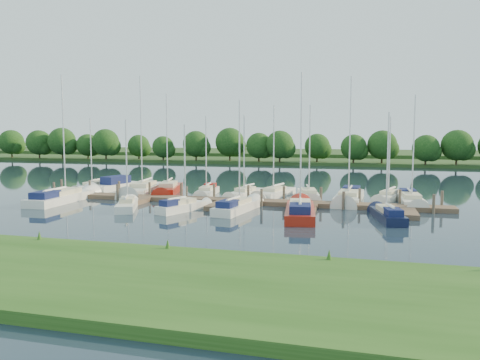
% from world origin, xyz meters
% --- Properties ---
extents(ground, '(260.00, 260.00, 0.00)m').
position_xyz_m(ground, '(0.00, 0.00, 0.00)').
color(ground, '#1B2937').
rests_on(ground, ground).
extents(near_bank, '(90.00, 10.00, 0.50)m').
position_xyz_m(near_bank, '(0.00, -16.00, 0.25)').
color(near_bank, '#234B15').
rests_on(near_bank, ground).
extents(dock, '(40.00, 6.00, 0.40)m').
position_xyz_m(dock, '(0.00, 7.31, 0.20)').
color(dock, brown).
rests_on(dock, ground).
extents(mooring_pilings, '(38.24, 2.84, 2.00)m').
position_xyz_m(mooring_pilings, '(0.00, 8.43, 0.60)').
color(mooring_pilings, '#473D33').
rests_on(mooring_pilings, ground).
extents(far_shore, '(180.00, 30.00, 0.60)m').
position_xyz_m(far_shore, '(0.00, 75.00, 0.30)').
color(far_shore, '#264219').
rests_on(far_shore, ground).
extents(distant_hill, '(220.00, 40.00, 1.40)m').
position_xyz_m(distant_hill, '(0.00, 100.00, 0.70)').
color(distant_hill, '#2E4A20').
rests_on(distant_hill, ground).
extents(treeline, '(144.67, 9.08, 8.28)m').
position_xyz_m(treeline, '(-4.59, 62.08, 3.97)').
color(treeline, '#38281C').
rests_on(treeline, ground).
extents(sailboat_n_0, '(1.60, 6.62, 8.62)m').
position_xyz_m(sailboat_n_0, '(-17.59, 13.14, 0.27)').
color(sailboat_n_0, white).
rests_on(sailboat_n_0, ground).
extents(motorboat, '(3.31, 7.33, 2.02)m').
position_xyz_m(motorboat, '(-15.51, 14.23, 0.39)').
color(motorboat, white).
rests_on(motorboat, ground).
extents(sailboat_n_2, '(3.88, 10.48, 13.09)m').
position_xyz_m(sailboat_n_2, '(-10.90, 12.30, 0.28)').
color(sailboat_n_2, white).
rests_on(sailboat_n_2, ground).
extents(sailboat_n_3, '(3.85, 8.82, 11.25)m').
position_xyz_m(sailboat_n_3, '(-8.23, 13.01, 0.28)').
color(sailboat_n_3, '#9D1B0E').
rests_on(sailboat_n_3, ground).
extents(sailboat_n_4, '(2.37, 6.81, 8.65)m').
position_xyz_m(sailboat_n_4, '(-3.62, 12.64, 0.31)').
color(sailboat_n_4, white).
rests_on(sailboat_n_4, ground).
extents(sailboat_n_5, '(2.76, 6.85, 8.77)m').
position_xyz_m(sailboat_n_5, '(0.66, 12.21, 0.27)').
color(sailboat_n_5, white).
rests_on(sailboat_n_5, ground).
extents(sailboat_n_6, '(3.29, 7.73, 9.75)m').
position_xyz_m(sailboat_n_6, '(3.48, 13.39, 0.27)').
color(sailboat_n_6, white).
rests_on(sailboat_n_6, ground).
extents(sailboat_n_7, '(3.05, 7.67, 9.66)m').
position_xyz_m(sailboat_n_7, '(7.11, 12.73, 0.27)').
color(sailboat_n_7, white).
rests_on(sailboat_n_7, ground).
extents(sailboat_n_8, '(2.74, 9.80, 12.26)m').
position_xyz_m(sailboat_n_8, '(11.06, 12.00, 0.31)').
color(sailboat_n_8, white).
rests_on(sailboat_n_8, ground).
extents(sailboat_n_9, '(3.26, 6.58, 8.48)m').
position_xyz_m(sailboat_n_9, '(14.84, 13.85, 0.27)').
color(sailboat_n_9, white).
rests_on(sailboat_n_9, ground).
extents(sailboat_n_10, '(2.26, 8.16, 10.34)m').
position_xyz_m(sailboat_n_10, '(16.67, 11.44, 0.32)').
color(sailboat_n_10, white).
rests_on(sailboat_n_10, ground).
extents(sailboat_s_0, '(2.72, 9.89, 12.50)m').
position_xyz_m(sailboat_s_0, '(-15.39, 4.52, 0.33)').
color(sailboat_s_0, white).
rests_on(sailboat_s_0, ground).
extents(sailboat_s_1, '(3.40, 6.11, 8.08)m').
position_xyz_m(sailboat_s_1, '(-7.32, 2.24, 0.28)').
color(sailboat_s_1, white).
rests_on(sailboat_s_1, ground).
extents(sailboat_s_2, '(3.07, 5.73, 7.64)m').
position_xyz_m(sailboat_s_2, '(-2.27, 2.41, 0.33)').
color(sailboat_s_2, white).
rests_on(sailboat_s_2, ground).
extents(sailboat_s_3, '(2.65, 7.62, 9.69)m').
position_xyz_m(sailboat_s_3, '(2.23, 3.60, 0.32)').
color(sailboat_s_3, white).
rests_on(sailboat_s_3, ground).
extents(sailboat_s_4, '(3.19, 9.27, 11.72)m').
position_xyz_m(sailboat_s_4, '(7.64, 2.51, 0.34)').
color(sailboat_s_4, '#9D1B0E').
rests_on(sailboat_s_4, ground).
extents(sailboat_s_5, '(2.62, 6.61, 8.51)m').
position_xyz_m(sailboat_s_5, '(14.23, 2.75, 0.32)').
color(sailboat_s_5, black).
rests_on(sailboat_s_5, ground).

